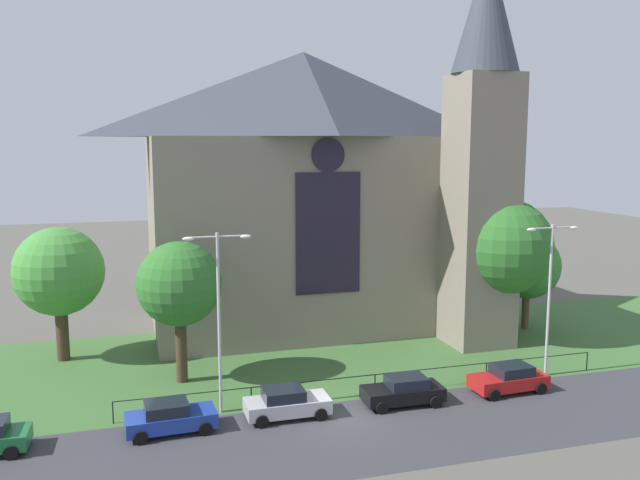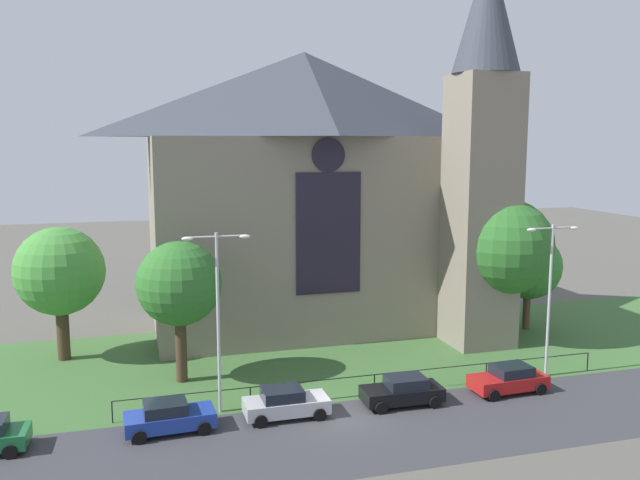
# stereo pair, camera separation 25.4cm
# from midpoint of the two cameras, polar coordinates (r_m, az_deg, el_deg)

# --- Properties ---
(ground) EXTENTS (160.00, 160.00, 0.00)m
(ground) POSITION_cam_midpoint_polar(r_m,az_deg,el_deg) (43.39, -2.22, -9.91)
(ground) COLOR #56544C
(road_asphalt) EXTENTS (120.00, 8.00, 0.01)m
(road_asphalt) POSITION_cam_midpoint_polar(r_m,az_deg,el_deg) (32.67, 3.17, -16.25)
(road_asphalt) COLOR #38383D
(road_asphalt) RESTS_ON ground
(grass_verge) EXTENTS (120.00, 20.00, 0.01)m
(grass_verge) POSITION_cam_midpoint_polar(r_m,az_deg,el_deg) (41.55, -1.53, -10.74)
(grass_verge) COLOR #3D6633
(grass_verge) RESTS_ON ground
(church_building) EXTENTS (23.20, 16.20, 26.00)m
(church_building) POSITION_cam_midpoint_polar(r_m,az_deg,el_deg) (48.64, -0.47, 4.44)
(church_building) COLOR gray
(church_building) RESTS_ON ground
(iron_railing) EXTENTS (27.38, 0.07, 1.13)m
(iron_railing) POSITION_cam_midpoint_polar(r_m,az_deg,el_deg) (37.03, 4.54, -11.63)
(iron_railing) COLOR black
(iron_railing) RESTS_ON ground
(tree_right_near) EXTENTS (6.49, 6.49, 9.95)m
(tree_right_near) POSITION_cam_midpoint_polar(r_m,az_deg,el_deg) (46.09, 15.33, -0.57)
(tree_right_near) COLOR brown
(tree_right_near) RESTS_ON ground
(tree_left_near) EXTENTS (4.80, 4.80, 8.14)m
(tree_left_near) POSITION_cam_midpoint_polar(r_m,az_deg,el_deg) (38.33, -12.15, -3.76)
(tree_left_near) COLOR #423021
(tree_left_near) RESTS_ON ground
(tree_right_far) EXTENTS (4.79, 4.79, 7.07)m
(tree_right_far) POSITION_cam_midpoint_polar(r_m,az_deg,el_deg) (50.79, 17.21, -2.16)
(tree_right_far) COLOR brown
(tree_right_far) RESTS_ON ground
(tree_left_far) EXTENTS (5.53, 5.53, 8.45)m
(tree_left_far) POSITION_cam_midpoint_polar(r_m,az_deg,el_deg) (44.35, -21.63, -2.57)
(tree_left_far) COLOR #423021
(tree_left_far) RESTS_ON ground
(streetlamp_near) EXTENTS (3.37, 0.26, 9.23)m
(streetlamp_near) POSITION_cam_midpoint_polar(r_m,az_deg,el_deg) (33.55, -8.90, -5.22)
(streetlamp_near) COLOR #B2B2B7
(streetlamp_near) RESTS_ON ground
(streetlamp_far) EXTENTS (3.37, 0.26, 8.98)m
(streetlamp_far) POSITION_cam_midpoint_polar(r_m,az_deg,el_deg) (40.63, 18.93, -3.39)
(streetlamp_far) COLOR #B2B2B7
(streetlamp_far) RESTS_ON ground
(parked_car_blue) EXTENTS (4.28, 2.20, 1.51)m
(parked_car_blue) POSITION_cam_midpoint_polar(r_m,az_deg,el_deg) (33.29, -12.96, -14.58)
(parked_car_blue) COLOR #1E3899
(parked_car_blue) RESTS_ON ground
(parked_car_silver) EXTENTS (4.21, 2.03, 1.51)m
(parked_car_silver) POSITION_cam_midpoint_polar(r_m,az_deg,el_deg) (34.14, -3.12, -13.78)
(parked_car_silver) COLOR #B7B7BC
(parked_car_silver) RESTS_ON ground
(parked_car_black) EXTENTS (4.24, 2.11, 1.51)m
(parked_car_black) POSITION_cam_midpoint_polar(r_m,az_deg,el_deg) (35.89, 6.96, -12.69)
(parked_car_black) COLOR black
(parked_car_black) RESTS_ON ground
(parked_car_red) EXTENTS (4.27, 2.17, 1.51)m
(parked_car_red) POSITION_cam_midpoint_polar(r_m,az_deg,el_deg) (38.71, 15.71, -11.36)
(parked_car_red) COLOR #B21919
(parked_car_red) RESTS_ON ground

